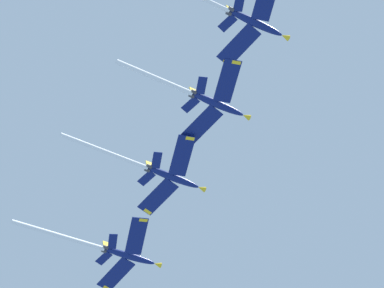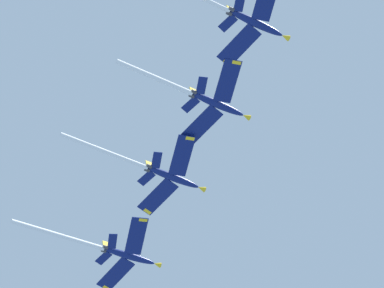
{
  "view_description": "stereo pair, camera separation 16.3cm",
  "coord_description": "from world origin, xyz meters",
  "px_view_note": "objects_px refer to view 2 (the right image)",
  "views": [
    {
      "loc": [
        45.94,
        21.82,
        1.58
      ],
      "look_at": [
        -18.71,
        -10.38,
        163.62
      ],
      "focal_mm": 82.37,
      "sensor_mm": 36.0,
      "label": 1
    },
    {
      "loc": [
        46.01,
        21.68,
        1.58
      ],
      "look_at": [
        -18.71,
        -10.38,
        163.62
      ],
      "focal_mm": 82.37,
      "sensor_mm": 36.0,
      "label": 2
    }
  ],
  "objects_px": {
    "jet_inner_left": "(157,171)",
    "jet_inner_right": "(242,17)",
    "jet_far_left": "(109,250)",
    "jet_centre": "(201,97)"
  },
  "relations": [
    {
      "from": "jet_inner_left",
      "to": "jet_inner_right",
      "type": "relative_size",
      "value": 1.05
    },
    {
      "from": "jet_far_left",
      "to": "jet_inner_right",
      "type": "bearing_deg",
      "value": 54.39
    },
    {
      "from": "jet_far_left",
      "to": "jet_centre",
      "type": "height_order",
      "value": "jet_centre"
    },
    {
      "from": "jet_far_left",
      "to": "jet_inner_right",
      "type": "height_order",
      "value": "jet_far_left"
    },
    {
      "from": "jet_centre",
      "to": "jet_inner_right",
      "type": "relative_size",
      "value": 0.97
    },
    {
      "from": "jet_centre",
      "to": "jet_inner_right",
      "type": "bearing_deg",
      "value": 51.48
    },
    {
      "from": "jet_inner_right",
      "to": "jet_far_left",
      "type": "bearing_deg",
      "value": -125.61
    },
    {
      "from": "jet_inner_left",
      "to": "jet_inner_right",
      "type": "height_order",
      "value": "jet_inner_right"
    },
    {
      "from": "jet_centre",
      "to": "jet_inner_right",
      "type": "xyz_separation_m",
      "value": [
        11.23,
        14.1,
        -0.02
      ]
    },
    {
      "from": "jet_far_left",
      "to": "jet_inner_right",
      "type": "relative_size",
      "value": 1.07
    }
  ]
}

